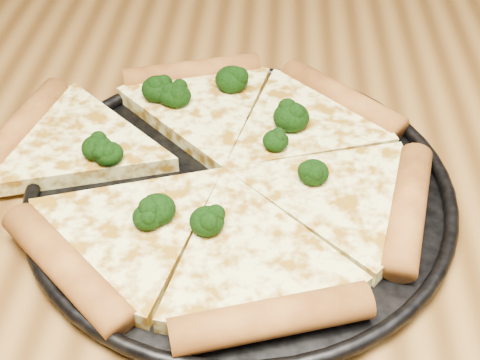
{
  "coord_description": "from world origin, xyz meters",
  "views": [
    {
      "loc": [
        -0.08,
        -0.37,
        1.12
      ],
      "look_at": [
        -0.1,
        0.01,
        0.77
      ],
      "focal_mm": 47.55,
      "sensor_mm": 36.0,
      "label": 1
    }
  ],
  "objects": [
    {
      "name": "dining_table",
      "position": [
        0.0,
        0.0,
        0.66
      ],
      "size": [
        1.2,
        0.9,
        0.75
      ],
      "color": "brown",
      "rests_on": "ground"
    },
    {
      "name": "pizza_pan",
      "position": [
        -0.1,
        0.01,
        0.76
      ],
      "size": [
        0.35,
        0.35,
        0.02
      ],
      "color": "black",
      "rests_on": "dining_table"
    },
    {
      "name": "pizza",
      "position": [
        -0.12,
        0.02,
        0.77
      ],
      "size": [
        0.39,
        0.36,
        0.03
      ],
      "rotation": [
        0.0,
        0.0,
        0.29
      ],
      "color": "#FFFB9C",
      "rests_on": "pizza_pan"
    },
    {
      "name": "broccoli_florets",
      "position": [
        -0.14,
        0.06,
        0.78
      ],
      "size": [
        0.21,
        0.22,
        0.02
      ],
      "color": "black",
      "rests_on": "pizza"
    }
  ]
}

